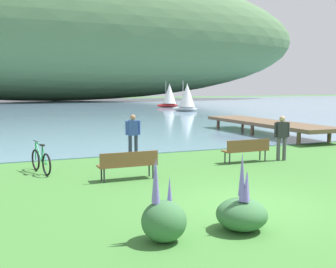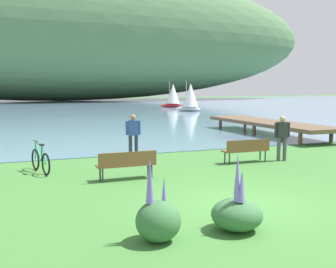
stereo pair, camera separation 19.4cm
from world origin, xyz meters
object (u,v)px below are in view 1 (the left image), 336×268
Objects in this scene: sailboat_far_off at (169,95)px; park_bench_further_along at (128,163)px; park_bench_near_camera at (247,149)px; sailboat_nearest_to_shore at (187,97)px; bicycle_leaning_near_bench at (41,161)px; person_on_the_grass at (282,135)px; person_at_shoreline at (133,133)px.

park_bench_further_along is at bearing -114.11° from sailboat_far_off.
sailboat_nearest_to_shore is at bearing 69.10° from park_bench_near_camera.
park_bench_near_camera is 0.52× the size of sailboat_far_off.
bicycle_leaning_near_bench is 8.82m from person_on_the_grass.
bicycle_leaning_near_bench reaches higher than park_bench_near_camera.
park_bench_near_camera is at bearing -108.44° from sailboat_far_off.
sailboat_nearest_to_shore reaches higher than person_on_the_grass.
park_bench_near_camera is 1.04× the size of bicycle_leaning_near_bench.
sailboat_far_off is (20.12, 37.66, 1.28)m from bicycle_leaning_near_bench.
person_on_the_grass is at bearing -108.27° from sailboat_nearest_to_shore.
person_on_the_grass is at bearing -7.06° from bicycle_leaning_near_bench.
park_bench_near_camera is 40.76m from sailboat_far_off.
bicycle_leaning_near_bench is 42.72m from sailboat_far_off.
sailboat_nearest_to_shore is (14.83, 26.86, 0.68)m from person_at_shoreline.
sailboat_nearest_to_shore is at bearing 62.18° from park_bench_further_along.
sailboat_far_off reaches higher than sailboat_nearest_to_shore.
park_bench_further_along is (-4.90, -1.10, 0.00)m from park_bench_near_camera.
person_on_the_grass is at bearing -106.38° from sailboat_far_off.
park_bench_further_along is 43.56m from sailboat_far_off.
person_at_shoreline is at bearing 142.05° from park_bench_near_camera.
person_at_shoreline is 1.00× the size of person_on_the_grass.
bicycle_leaning_near_bench is 0.51× the size of sailboat_nearest_to_shore.
park_bench_near_camera is 7.30m from bicycle_leaning_near_bench.
person_at_shoreline reaches higher than park_bench_near_camera.
person_on_the_grass is at bearing -29.52° from person_at_shoreline.
person_at_shoreline and person_on_the_grass have the same top height.
sailboat_far_off is (17.79, 39.75, 1.15)m from park_bench_further_along.
park_bench_near_camera is 1.57m from person_on_the_grass.
sailboat_nearest_to_shore is at bearing -99.95° from sailboat_far_off.
bicycle_leaning_near_bench is 4.15m from person_at_shoreline.
park_bench_near_camera is 1.00× the size of park_bench_further_along.
person_at_shoreline is at bearing -114.57° from sailboat_far_off.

